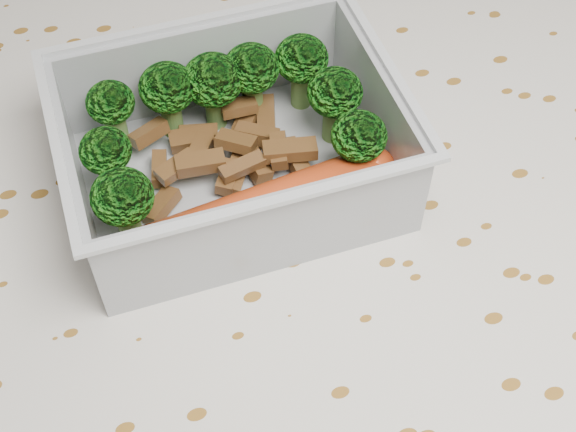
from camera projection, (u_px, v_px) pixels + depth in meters
name	position (u px, v px, depth m)	size (l,w,h in m)	color
dining_table	(289.00, 320.00, 0.50)	(1.40, 0.90, 0.75)	brown
tablecloth	(289.00, 276.00, 0.46)	(1.46, 0.96, 0.19)	silver
lunch_container	(233.00, 156.00, 0.43)	(0.18, 0.14, 0.06)	silver
broccoli_florets	(225.00, 108.00, 0.44)	(0.16, 0.10, 0.05)	#608C3F
meat_pile	(230.00, 150.00, 0.45)	(0.10, 0.07, 0.02)	brown
sausage	(261.00, 210.00, 0.42)	(0.16, 0.04, 0.03)	#CC4017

